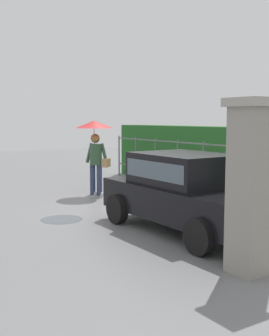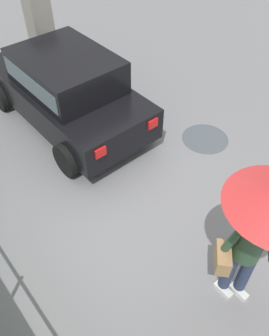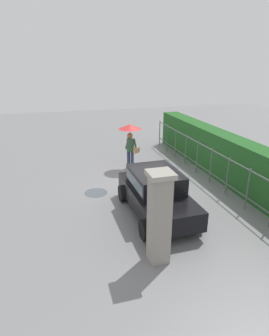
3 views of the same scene
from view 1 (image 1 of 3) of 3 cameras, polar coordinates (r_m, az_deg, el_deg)
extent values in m
plane|color=slate|center=(10.32, 0.63, -5.45)|extent=(40.00, 40.00, 0.00)
cube|color=black|center=(8.32, 7.13, -4.34)|extent=(3.73, 1.70, 0.60)
cube|color=black|center=(8.34, 6.52, -0.13)|extent=(1.92, 1.47, 0.60)
cube|color=#4C5B66|center=(8.34, 6.52, 0.00)|extent=(1.77, 1.49, 0.33)
cylinder|color=black|center=(6.93, 8.54, -8.96)|extent=(0.60, 0.19, 0.60)
cylinder|color=black|center=(9.85, 6.11, -4.29)|extent=(0.60, 0.19, 0.60)
cylinder|color=black|center=(8.89, -2.32, -5.43)|extent=(0.60, 0.19, 0.60)
cube|color=red|center=(10.08, 2.65, -1.54)|extent=(0.06, 0.20, 0.16)
cube|color=red|center=(9.48, -2.74, -2.05)|extent=(0.06, 0.20, 0.16)
cylinder|color=#2D3856|center=(12.23, -5.54, -1.55)|extent=(0.15, 0.15, 0.86)
cylinder|color=#2D3856|center=(12.16, -4.66, -1.59)|extent=(0.15, 0.15, 0.86)
cube|color=white|center=(12.35, -5.42, -3.31)|extent=(0.26, 0.10, 0.08)
cube|color=white|center=(12.28, -4.54, -3.35)|extent=(0.26, 0.10, 0.08)
cylinder|color=#2D4C33|center=(12.12, -5.13, 1.80)|extent=(0.34, 0.34, 0.58)
sphere|color=#DBAD89|center=(12.09, -5.15, 3.83)|extent=(0.22, 0.22, 0.22)
sphere|color=olive|center=(12.06, -5.20, 3.92)|extent=(0.25, 0.25, 0.25)
cylinder|color=#2D4C33|center=(12.27, -5.97, 1.99)|extent=(0.23, 0.22, 0.56)
cylinder|color=#2D4C33|center=(12.12, -4.03, 1.95)|extent=(0.23, 0.22, 0.56)
cylinder|color=#B2B2B7|center=(12.21, -5.34, 3.46)|extent=(0.02, 0.02, 0.77)
cone|color=red|center=(12.20, -5.37, 5.76)|extent=(1.06, 1.06, 0.21)
cube|color=tan|center=(12.16, -3.78, 0.70)|extent=(0.35, 0.36, 0.24)
cube|color=gray|center=(6.12, 15.02, -3.03)|extent=(0.48, 0.48, 2.30)
cube|color=#9E998E|center=(6.04, 15.37, 8.37)|extent=(0.60, 0.60, 0.12)
cylinder|color=#59605B|center=(16.43, -2.05, 1.66)|extent=(0.05, 0.05, 1.50)
cylinder|color=#59605B|center=(15.42, 0.20, 1.34)|extent=(0.05, 0.05, 1.50)
cylinder|color=#59605B|center=(14.43, 2.76, 0.98)|extent=(0.05, 0.05, 1.50)
cylinder|color=#59605B|center=(13.47, 5.69, 0.56)|extent=(0.05, 0.05, 1.50)
cylinder|color=#59605B|center=(12.56, 9.06, 0.08)|extent=(0.05, 0.05, 1.50)
cylinder|color=#59605B|center=(11.70, 12.93, -0.47)|extent=(0.05, 0.05, 1.50)
cube|color=#59605B|center=(11.64, 13.02, 2.80)|extent=(11.96, 0.03, 0.04)
cube|color=#59605B|center=(11.74, 12.90, -1.93)|extent=(11.96, 0.03, 0.04)
cube|color=#235B23|center=(12.30, 15.77, 0.72)|extent=(12.96, 0.90, 1.90)
cylinder|color=#4C545B|center=(9.41, -9.59, -6.70)|extent=(0.89, 0.89, 0.00)
camera|label=2|loc=(14.19, 1.85, 15.82)|focal=37.70mm
camera|label=3|loc=(3.80, 99.55, 43.34)|focal=30.51mm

